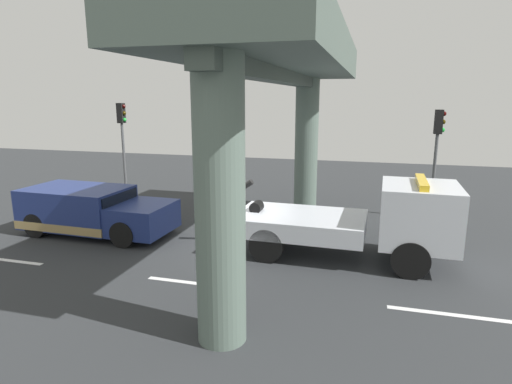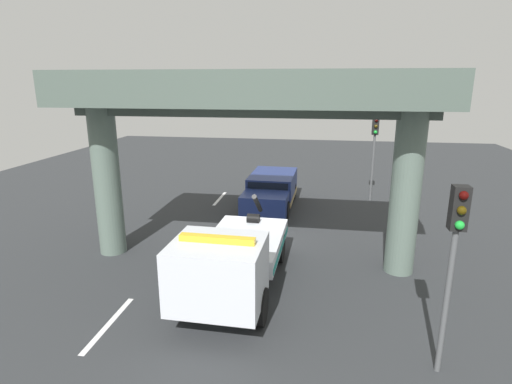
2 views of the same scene
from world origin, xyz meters
TOP-DOWN VIEW (x-y plane):
  - ground_plane at (0.00, 0.00)m, footprint 60.00×40.00m
  - lane_stripe_west at (-6.00, -2.92)m, footprint 2.60×0.16m
  - lane_stripe_mid at (0.00, -2.92)m, footprint 2.60×0.16m
  - lane_stripe_east at (6.00, -2.92)m, footprint 2.60×0.16m
  - tow_truck_white at (4.12, -0.02)m, footprint 7.28×2.56m
  - towed_van_green at (-5.10, 0.00)m, footprint 5.25×2.33m
  - overpass_structure at (1.54, 0.00)m, footprint 3.60×12.24m
  - traffic_light_near at (-6.98, 5.12)m, footprint 0.39×0.32m
  - traffic_light_far at (1.52, 5.12)m, footprint 0.39×0.32m
  - traffic_light_mid at (6.52, 5.12)m, footprint 0.39×0.32m

SIDE VIEW (x-z plane):
  - ground_plane at x=0.00m, z-range -0.10..0.00m
  - lane_stripe_west at x=-6.00m, z-range 0.00..0.01m
  - lane_stripe_mid at x=0.00m, z-range 0.00..0.01m
  - lane_stripe_east at x=6.00m, z-range 0.00..0.01m
  - towed_van_green at x=-5.10m, z-range -0.01..1.57m
  - tow_truck_white at x=4.12m, z-range -0.03..2.43m
  - traffic_light_mid at x=6.52m, z-range 0.97..5.17m
  - traffic_light_near at x=-6.98m, z-range 1.00..5.41m
  - traffic_light_far at x=1.52m, z-range 1.03..5.54m
  - overpass_structure at x=1.54m, z-range 2.15..8.63m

